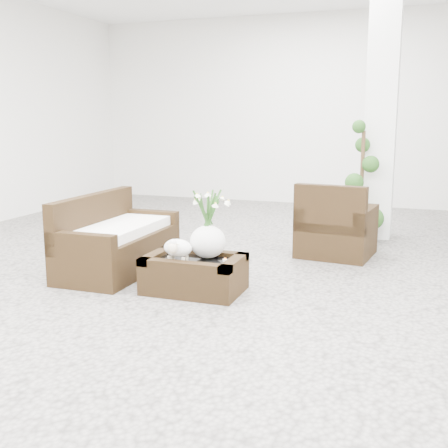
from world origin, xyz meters
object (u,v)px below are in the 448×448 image
(coffee_table, at_px, (194,275))
(loveseat, at_px, (119,234))
(armchair, at_px, (337,219))
(topiary, at_px, (362,183))

(coffee_table, bearing_deg, loveseat, 158.53)
(coffee_table, relative_size, armchair, 1.03)
(coffee_table, xyz_separation_m, topiary, (1.23, 2.80, 0.62))
(loveseat, distance_m, topiary, 3.31)
(coffee_table, bearing_deg, armchair, 60.88)
(armchair, xyz_separation_m, topiary, (0.18, 0.91, 0.34))
(coffee_table, height_order, armchair, armchair)
(armchair, height_order, loveseat, armchair)
(armchair, distance_m, loveseat, 2.56)
(armchair, relative_size, loveseat, 0.57)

